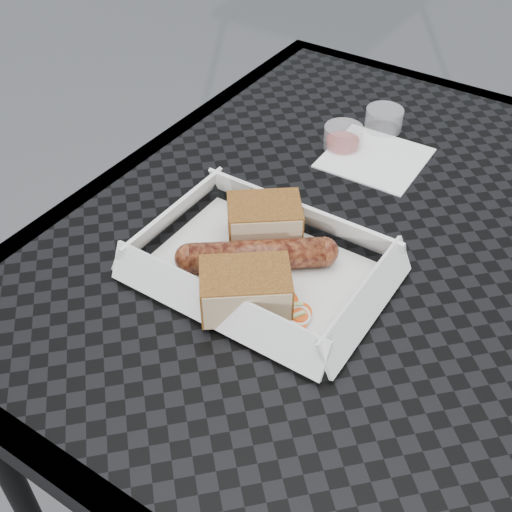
{
  "coord_description": "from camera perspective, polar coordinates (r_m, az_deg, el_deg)",
  "views": [
    {
      "loc": [
        0.12,
        -0.52,
        1.2
      ],
      "look_at": [
        -0.14,
        -0.13,
        0.78
      ],
      "focal_mm": 45.0,
      "sensor_mm": 36.0,
      "label": 1
    }
  ],
  "objects": [
    {
      "name": "veg_garnish",
      "position": [
        0.61,
        3.37,
        -5.35
      ],
      "size": [
        0.03,
        0.03,
        0.0
      ],
      "color": "#DC4409",
      "rests_on": "food_tray"
    },
    {
      "name": "condiment_cup_empty",
      "position": [
        0.9,
        11.3,
        11.81
      ],
      "size": [
        0.05,
        0.05,
        0.03
      ],
      "primitive_type": "cylinder",
      "color": "silver",
      "rests_on": "patio_table"
    },
    {
      "name": "bread_near",
      "position": [
        0.68,
        0.75,
        3.0
      ],
      "size": [
        0.09,
        0.09,
        0.05
      ],
      "primitive_type": "cube",
      "rotation": [
        0.0,
        0.0,
        0.65
      ],
      "color": "brown",
      "rests_on": "food_tray"
    },
    {
      "name": "bratwurst",
      "position": [
        0.65,
        0.08,
        0.09
      ],
      "size": [
        0.14,
        0.11,
        0.03
      ],
      "rotation": [
        0.0,
        0.0,
        0.65
      ],
      "color": "brown",
      "rests_on": "food_tray"
    },
    {
      "name": "napkin",
      "position": [
        0.84,
        10.52,
        8.57
      ],
      "size": [
        0.12,
        0.12,
        0.0
      ],
      "primitive_type": "cube",
      "rotation": [
        0.0,
        0.0,
        0.03
      ],
      "color": "white",
      "rests_on": "patio_table"
    },
    {
      "name": "bread_far",
      "position": [
        0.61,
        -0.94,
        -3.0
      ],
      "size": [
        0.1,
        0.1,
        0.04
      ],
      "primitive_type": "cube",
      "rotation": [
        0.0,
        0.0,
        0.65
      ],
      "color": "brown",
      "rests_on": "food_tray"
    },
    {
      "name": "food_tray",
      "position": [
        0.66,
        0.48,
        -1.32
      ],
      "size": [
        0.22,
        0.15,
        0.0
      ],
      "primitive_type": "cube",
      "color": "white",
      "rests_on": "patio_table"
    },
    {
      "name": "condiment_cup_sauce",
      "position": [
        0.85,
        7.75,
        10.41
      ],
      "size": [
        0.05,
        0.05,
        0.03
      ],
      "primitive_type": "cylinder",
      "color": "maroon",
      "rests_on": "patio_table"
    },
    {
      "name": "patio_table",
      "position": [
        0.75,
        14.28,
        -4.48
      ],
      "size": [
        0.8,
        0.8,
        0.74
      ],
      "color": "black",
      "rests_on": "ground"
    }
  ]
}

